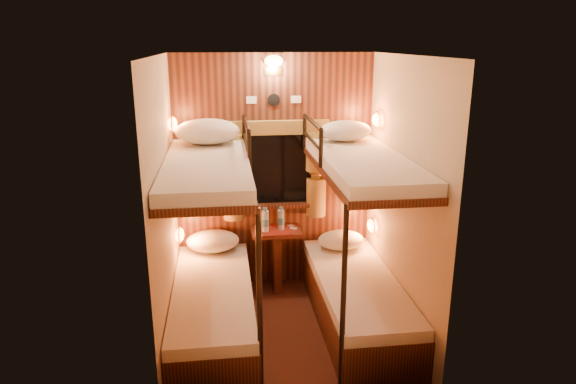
{
  "coord_description": "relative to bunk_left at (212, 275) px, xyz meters",
  "views": [
    {
      "loc": [
        -0.52,
        -4.04,
        2.51
      ],
      "look_at": [
        0.03,
        0.15,
        1.26
      ],
      "focal_mm": 32.0,
      "sensor_mm": 36.0,
      "label": 1
    }
  ],
  "objects": [
    {
      "name": "pillow_lower_right",
      "position": [
        1.3,
        0.67,
        -0.01
      ],
      "size": [
        0.47,
        0.34,
        0.19
      ],
      "primitive_type": "ellipsoid",
      "color": "silver",
      "rests_on": "bunk_right"
    },
    {
      "name": "pillow_upper_left",
      "position": [
        -0.0,
        0.63,
        1.15
      ],
      "size": [
        0.6,
        0.43,
        0.23
      ],
      "primitive_type": "ellipsoid",
      "color": "silver",
      "rests_on": "bunk_left"
    },
    {
      "name": "wall_back",
      "position": [
        0.65,
        0.98,
        0.64
      ],
      "size": [
        2.4,
        0.0,
        2.4
      ],
      "primitive_type": "plane",
      "rotation": [
        1.57,
        0.0,
        0.0
      ],
      "color": "#C6B293",
      "rests_on": "floor"
    },
    {
      "name": "back_fixtures",
      "position": [
        0.65,
        0.93,
        1.69
      ],
      "size": [
        0.54,
        0.09,
        0.48
      ],
      "color": "black",
      "rests_on": "back_panel"
    },
    {
      "name": "ceiling",
      "position": [
        0.65,
        -0.07,
        1.84
      ],
      "size": [
        2.1,
        2.1,
        0.0
      ],
      "primitive_type": "plane",
      "rotation": [
        3.14,
        0.0,
        0.0
      ],
      "color": "silver",
      "rests_on": "wall_back"
    },
    {
      "name": "curtains",
      "position": [
        0.65,
        0.9,
        0.71
      ],
      "size": [
        1.1,
        0.22,
        1.0
      ],
      "color": "olive",
      "rests_on": "back_panel"
    },
    {
      "name": "sachet_a",
      "position": [
        0.82,
        0.79,
        0.09
      ],
      "size": [
        0.09,
        0.07,
        0.01
      ],
      "primitive_type": "cube",
      "rotation": [
        0.0,
        0.0,
        -0.34
      ],
      "color": "silver",
      "rests_on": "table"
    },
    {
      "name": "table",
      "position": [
        0.65,
        0.78,
        -0.14
      ],
      "size": [
        0.5,
        0.34,
        0.66
      ],
      "color": "#551713",
      "rests_on": "floor"
    },
    {
      "name": "reading_lamps",
      "position": [
        0.65,
        0.63,
        0.68
      ],
      "size": [
        2.0,
        0.2,
        1.25
      ],
      "color": "orange",
      "rests_on": "wall_left"
    },
    {
      "name": "wall_front",
      "position": [
        0.65,
        -1.12,
        0.64
      ],
      "size": [
        2.4,
        0.0,
        2.4
      ],
      "primitive_type": "plane",
      "rotation": [
        -1.57,
        0.0,
        0.0
      ],
      "color": "#C6B293",
      "rests_on": "floor"
    },
    {
      "name": "bottle_left",
      "position": [
        0.53,
        0.74,
        0.2
      ],
      "size": [
        0.07,
        0.07,
        0.26
      ],
      "rotation": [
        0.0,
        0.0,
        0.06
      ],
      "color": "#99BFE5",
      "rests_on": "table"
    },
    {
      "name": "window",
      "position": [
        0.65,
        0.94,
        0.62
      ],
      "size": [
        1.0,
        0.12,
        0.79
      ],
      "color": "black",
      "rests_on": "back_panel"
    },
    {
      "name": "pillow_upper_right",
      "position": [
        1.3,
        0.62,
        1.13
      ],
      "size": [
        0.5,
        0.35,
        0.19
      ],
      "primitive_type": "ellipsoid",
      "color": "silver",
      "rests_on": "bunk_right"
    },
    {
      "name": "bunk_left",
      "position": [
        0.0,
        0.0,
        0.0
      ],
      "size": [
        0.72,
        1.9,
        1.82
      ],
      "color": "black",
      "rests_on": "floor"
    },
    {
      "name": "wall_right",
      "position": [
        1.65,
        -0.07,
        0.64
      ],
      "size": [
        0.0,
        2.4,
        2.4
      ],
      "primitive_type": "plane",
      "rotation": [
        1.57,
        0.0,
        -1.57
      ],
      "color": "#C6B293",
      "rests_on": "floor"
    },
    {
      "name": "back_panel",
      "position": [
        0.65,
        0.97,
        0.64
      ],
      "size": [
        2.0,
        0.03,
        2.4
      ],
      "primitive_type": "cube",
      "color": "black",
      "rests_on": "floor"
    },
    {
      "name": "sachet_b",
      "position": [
        0.8,
        0.87,
        0.09
      ],
      "size": [
        0.08,
        0.08,
        0.01
      ],
      "primitive_type": "cube",
      "rotation": [
        0.0,
        0.0,
        0.5
      ],
      "color": "silver",
      "rests_on": "table"
    },
    {
      "name": "pillow_lower_left",
      "position": [
        -0.0,
        0.78,
        0.0
      ],
      "size": [
        0.53,
        0.38,
        0.21
      ],
      "primitive_type": "ellipsoid",
      "color": "silver",
      "rests_on": "bunk_left"
    },
    {
      "name": "wall_left",
      "position": [
        -0.35,
        -0.07,
        0.64
      ],
      "size": [
        0.0,
        2.4,
        2.4
      ],
      "primitive_type": "plane",
      "rotation": [
        1.57,
        0.0,
        1.57
      ],
      "color": "#C6B293",
      "rests_on": "floor"
    },
    {
      "name": "bottle_right",
      "position": [
        0.69,
        0.78,
        0.2
      ],
      "size": [
        0.07,
        0.07,
        0.25
      ],
      "rotation": [
        0.0,
        0.0,
        -0.31
      ],
      "color": "#99BFE5",
      "rests_on": "table"
    },
    {
      "name": "bunk_right",
      "position": [
        1.3,
        0.0,
        0.0
      ],
      "size": [
        0.72,
        1.9,
        1.82
      ],
      "color": "black",
      "rests_on": "floor"
    },
    {
      "name": "floor",
      "position": [
        0.65,
        -0.07,
        -0.56
      ],
      "size": [
        2.1,
        2.1,
        0.0
      ],
      "primitive_type": "plane",
      "color": "black",
      "rests_on": "ground"
    }
  ]
}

